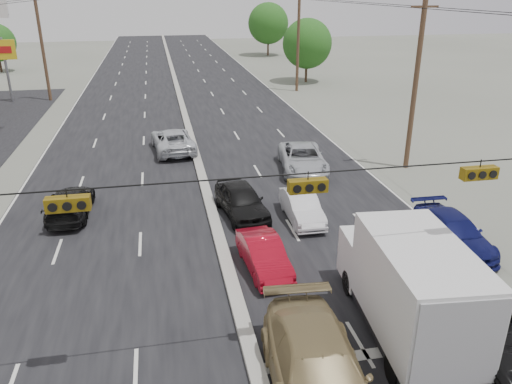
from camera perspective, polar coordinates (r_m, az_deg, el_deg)
ground at (r=15.69m, az=-0.44°, el=-18.53°), size 200.00×200.00×0.00m
road_surface at (r=42.96m, az=-8.05°, el=8.30°), size 20.00×160.00×0.02m
center_median at (r=42.94m, az=-8.06°, el=8.43°), size 0.50×160.00×0.20m
utility_pole_left_c at (r=52.93m, az=-23.23°, el=15.03°), size 1.60×0.30×10.00m
utility_pole_right_b at (r=30.88m, az=17.76°, el=11.69°), size 1.60×0.30×10.00m
utility_pole_right_c at (r=53.96m, az=4.84°, el=16.78°), size 1.60×0.30×10.00m
traffic_signals at (r=13.10m, az=5.51°, el=0.86°), size 25.00×0.30×0.54m
pole_sign_far at (r=53.79m, az=-26.85°, el=13.79°), size 2.20×0.25×6.00m
tree_right_mid at (r=59.51m, az=5.87°, el=16.51°), size 5.60×5.60×7.14m
tree_right_far at (r=83.83m, az=1.41°, el=18.71°), size 6.40×6.40×8.16m
box_truck at (r=16.25m, az=16.94°, el=-10.19°), size 2.98×7.07×3.50m
tan_sedan at (r=14.00m, az=7.13°, el=-19.97°), size 2.89×6.25×1.77m
red_sedan at (r=19.50m, az=0.89°, el=-7.23°), size 1.67×4.02×1.29m
black_suv at (r=16.93m, az=24.97°, el=-13.72°), size 3.66×6.68×1.77m
queue_car_a at (r=23.97m, az=-1.67°, el=-1.01°), size 2.43×4.73×1.54m
queue_car_b at (r=23.64m, az=5.26°, el=-1.77°), size 1.41×3.94×1.29m
queue_car_c at (r=30.01m, az=5.35°, el=3.79°), size 3.29×5.83×1.54m
queue_car_d at (r=22.64m, az=21.59°, el=-4.36°), size 2.08×4.87×1.40m
oncoming_near at (r=25.62m, az=-20.47°, el=-1.18°), size 1.98×4.60×1.32m
oncoming_far at (r=34.08m, az=-9.50°, el=5.83°), size 3.04×5.69×1.52m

